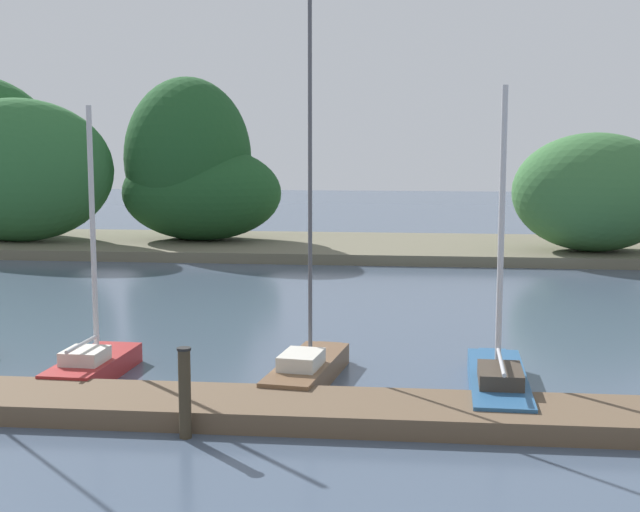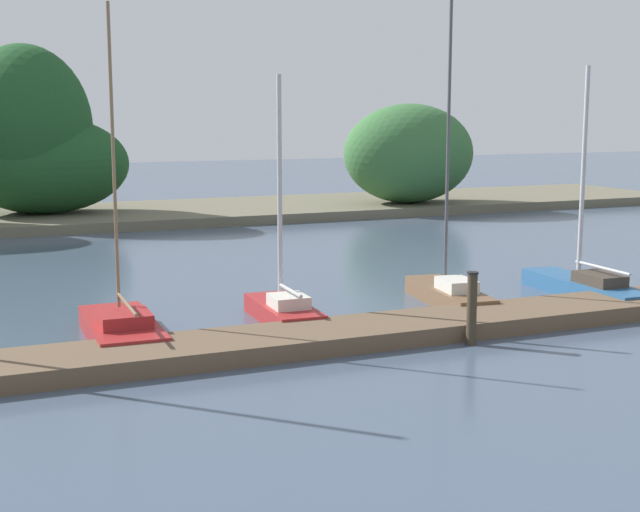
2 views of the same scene
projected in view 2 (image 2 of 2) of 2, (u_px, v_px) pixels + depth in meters
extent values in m
cube|color=brown|center=(429.00, 326.00, 18.38)|extent=(22.72, 1.80, 0.35)
cube|color=#66604C|center=(171.00, 213.00, 38.60)|extent=(50.17, 8.00, 0.40)
ellipsoid|color=#386B38|center=(409.00, 154.00, 40.62)|extent=(6.24, 4.71, 4.53)
ellipsoid|color=#1E4C23|center=(45.00, 165.00, 36.37)|extent=(6.82, 4.47, 4.02)
ellipsoid|color=#1E4C23|center=(25.00, 129.00, 36.29)|extent=(5.41, 5.42, 6.90)
cube|color=maroon|center=(122.00, 330.00, 17.86)|extent=(1.41, 3.53, 0.41)
cube|color=maroon|center=(110.00, 315.00, 19.30)|extent=(0.74, 0.89, 0.35)
cube|color=maroon|center=(125.00, 319.00, 17.40)|extent=(1.01, 1.08, 0.27)
cylinder|color=#7F6647|center=(114.00, 164.00, 17.56)|extent=(0.07, 0.07, 6.25)
cylinder|color=#7F6647|center=(126.00, 303.00, 17.08)|extent=(0.13, 2.19, 0.06)
cube|color=maroon|center=(284.00, 313.00, 19.41)|extent=(1.13, 2.89, 0.41)
cube|color=maroon|center=(266.00, 302.00, 20.60)|extent=(0.58, 0.74, 0.35)
cube|color=beige|center=(289.00, 301.00, 19.03)|extent=(0.79, 0.89, 0.26)
cylinder|color=#B7B7BC|center=(280.00, 190.00, 19.18)|extent=(0.11, 0.11, 4.94)
cylinder|color=#B7B7BC|center=(290.00, 290.00, 18.90)|extent=(0.14, 1.46, 0.07)
cube|color=brown|center=(449.00, 296.00, 21.15)|extent=(1.39, 3.51, 0.43)
cube|color=brown|center=(425.00, 285.00, 22.62)|extent=(0.63, 0.92, 0.36)
cube|color=beige|center=(457.00, 285.00, 20.69)|extent=(0.84, 1.11, 0.28)
cylinder|color=#4C4C51|center=(448.00, 137.00, 20.79)|extent=(0.08, 0.08, 7.07)
cube|color=#285684|center=(586.00, 289.00, 22.04)|extent=(1.16, 4.11, 0.41)
cube|color=#285684|center=(542.00, 277.00, 23.73)|extent=(0.60, 1.04, 0.35)
cube|color=#3D3328|center=(600.00, 279.00, 21.52)|extent=(0.81, 1.25, 0.27)
cylinder|color=#B7B7BC|center=(583.00, 174.00, 21.87)|extent=(0.11, 0.11, 5.25)
cylinder|color=#B7B7BC|center=(602.00, 268.00, 21.40)|extent=(0.14, 1.98, 0.07)
cylinder|color=#3D3323|center=(472.00, 309.00, 17.44)|extent=(0.20, 0.20, 1.42)
cylinder|color=black|center=(473.00, 273.00, 17.32)|extent=(0.23, 0.23, 0.04)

